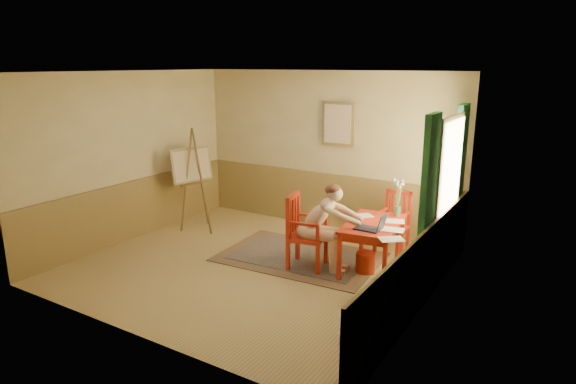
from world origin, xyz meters
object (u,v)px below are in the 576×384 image
Objects in this scene: easel at (193,169)px; chair_left at (304,232)px; laptop at (372,227)px; table at (373,229)px; figure at (323,223)px; chair_back at (394,222)px.

chair_left is at bearing -11.94° from easel.
chair_left is at bearing -174.07° from laptop.
figure reaches higher than table.
figure is at bearing -148.52° from table.
table is 0.70× the size of easel.
chair_back is at bearing 11.96° from easel.
chair_left is at bearing -124.90° from chair_back.
chair_left is 2.70m from easel.
laptop is at bearing 5.93° from chair_left.
figure is at bearing -116.40° from chair_back.
figure is at bearing -9.90° from easel.
chair_left is 0.60× the size of easel.
chair_back is 0.75× the size of figure.
figure is 3.16× the size of laptop.
easel is (-3.60, 0.44, 0.32)m from laptop.
laptop is at bearing -7.02° from easel.
laptop is at bearing -70.32° from table.
chair_back is 2.37× the size of laptop.
chair_left is 1.04m from laptop.
figure is at bearing 9.38° from chair_left.
table is 3.52m from easel.
figure is (-0.61, -0.37, 0.08)m from table.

